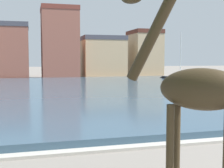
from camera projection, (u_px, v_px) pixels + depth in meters
harbor_water at (75, 90)px, 32.45m from camera, size 88.32×41.87×0.42m
quay_edge_coping at (152, 146)px, 12.08m from camera, size 88.32×0.50×0.12m
giraffe_statue at (194, 93)px, 6.80m from camera, size 2.45×2.47×5.32m
sailboat_black at (180, 78)px, 47.91m from camera, size 3.97×9.74×7.73m
townhouse_narrow_midrow at (7, 51)px, 54.11m from camera, size 7.48×7.90×9.83m
townhouse_tall_gabled at (60, 43)px, 54.87m from camera, size 6.55×6.29×12.84m
townhouse_wide_warehouse at (103, 57)px, 59.31m from camera, size 8.19×6.67×7.97m
townhouse_end_terrace at (144, 54)px, 62.24m from camera, size 5.62×7.64×9.38m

